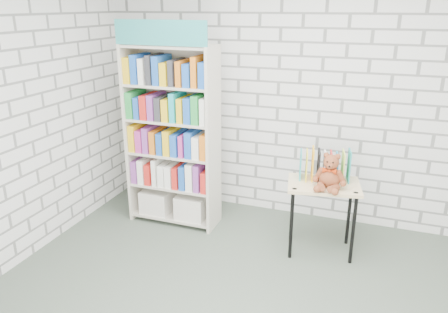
% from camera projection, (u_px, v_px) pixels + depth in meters
% --- Properties ---
extents(room_shell, '(4.52, 4.02, 2.81)m').
position_uv_depth(room_shell, '(245.00, 96.00, 2.87)').
color(room_shell, silver).
rests_on(room_shell, ground).
extents(bookshelf, '(0.99, 0.38, 2.22)m').
position_uv_depth(bookshelf, '(173.00, 136.00, 4.72)').
color(bookshelf, beige).
rests_on(bookshelf, ground).
extents(display_table, '(0.75, 0.59, 0.73)m').
position_uv_depth(display_table, '(323.00, 193.00, 4.21)').
color(display_table, '#DFBF86').
rests_on(display_table, ground).
extents(table_books, '(0.51, 0.29, 0.28)m').
position_uv_depth(table_books, '(324.00, 166.00, 4.24)').
color(table_books, teal).
rests_on(table_books, display_table).
extents(teddy_bear, '(0.31, 0.29, 0.34)m').
position_uv_depth(teddy_bear, '(330.00, 175.00, 4.03)').
color(teddy_bear, brown).
rests_on(teddy_bear, display_table).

